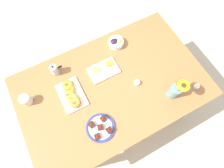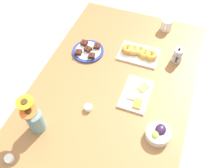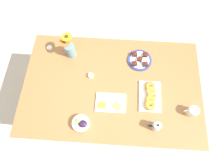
{
  "view_description": "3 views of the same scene",
  "coord_description": "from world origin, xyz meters",
  "px_view_note": "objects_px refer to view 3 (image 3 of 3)",
  "views": [
    {
      "loc": [
        -0.25,
        -0.47,
        2.13
      ],
      "look_at": [
        0.0,
        0.0,
        0.78
      ],
      "focal_mm": 28.0,
      "sensor_mm": 36.0,
      "label": 1
    },
    {
      "loc": [
        0.89,
        0.32,
        2.03
      ],
      "look_at": [
        0.0,
        0.0,
        0.78
      ],
      "focal_mm": 40.0,
      "sensor_mm": 36.0,
      "label": 2
    },
    {
      "loc": [
        -0.04,
        0.55,
        2.21
      ],
      "look_at": [
        0.0,
        0.0,
        0.78
      ],
      "focal_mm": 28.0,
      "sensor_mm": 36.0,
      "label": 3
    }
  ],
  "objects_px": {
    "grape_bowl": "(81,123)",
    "jam_cup_honey": "(50,48)",
    "coffee_mug": "(192,111)",
    "jam_cup_berry": "(91,75)",
    "flower_vase": "(70,49)",
    "dessert_plate": "(140,60)",
    "moka_pot": "(156,126)",
    "dining_table": "(112,89)",
    "croissant_platter": "(150,96)",
    "cheese_platter": "(110,103)"
  },
  "relations": [
    {
      "from": "jam_cup_honey",
      "to": "flower_vase",
      "type": "height_order",
      "value": "flower_vase"
    },
    {
      "from": "coffee_mug",
      "to": "dessert_plate",
      "type": "relative_size",
      "value": 0.52
    },
    {
      "from": "jam_cup_honey",
      "to": "moka_pot",
      "type": "height_order",
      "value": "moka_pot"
    },
    {
      "from": "grape_bowl",
      "to": "flower_vase",
      "type": "xyz_separation_m",
      "value": [
        0.18,
        -0.65,
        0.06
      ]
    },
    {
      "from": "jam_cup_honey",
      "to": "dessert_plate",
      "type": "bearing_deg",
      "value": 175.15
    },
    {
      "from": "grape_bowl",
      "to": "jam_cup_berry",
      "type": "relative_size",
      "value": 2.89
    },
    {
      "from": "coffee_mug",
      "to": "moka_pot",
      "type": "distance_m",
      "value": 0.33
    },
    {
      "from": "jam_cup_berry",
      "to": "flower_vase",
      "type": "xyz_separation_m",
      "value": [
        0.21,
        -0.22,
        0.07
      ]
    },
    {
      "from": "jam_cup_berry",
      "to": "moka_pot",
      "type": "bearing_deg",
      "value": 143.75
    },
    {
      "from": "coffee_mug",
      "to": "jam_cup_berry",
      "type": "height_order",
      "value": "coffee_mug"
    },
    {
      "from": "grape_bowl",
      "to": "dessert_plate",
      "type": "height_order",
      "value": "grape_bowl"
    },
    {
      "from": "dining_table",
      "to": "jam_cup_berry",
      "type": "distance_m",
      "value": 0.24
    },
    {
      "from": "jam_cup_honey",
      "to": "dessert_plate",
      "type": "relative_size",
      "value": 0.21
    },
    {
      "from": "dining_table",
      "to": "flower_vase",
      "type": "distance_m",
      "value": 0.54
    },
    {
      "from": "croissant_platter",
      "to": "moka_pot",
      "type": "relative_size",
      "value": 2.39
    },
    {
      "from": "flower_vase",
      "to": "moka_pot",
      "type": "height_order",
      "value": "flower_vase"
    },
    {
      "from": "dessert_plate",
      "to": "moka_pot",
      "type": "relative_size",
      "value": 1.89
    },
    {
      "from": "dining_table",
      "to": "flower_vase",
      "type": "relative_size",
      "value": 6.32
    },
    {
      "from": "flower_vase",
      "to": "moka_pot",
      "type": "distance_m",
      "value": 1.01
    },
    {
      "from": "dining_table",
      "to": "flower_vase",
      "type": "bearing_deg",
      "value": -36.35
    },
    {
      "from": "coffee_mug",
      "to": "croissant_platter",
      "type": "xyz_separation_m",
      "value": [
        0.34,
        -0.12,
        -0.02
      ]
    },
    {
      "from": "jam_cup_berry",
      "to": "cheese_platter",
      "type": "bearing_deg",
      "value": 128.53
    },
    {
      "from": "jam_cup_berry",
      "to": "moka_pot",
      "type": "xyz_separation_m",
      "value": [
        -0.58,
        0.42,
        0.03
      ]
    },
    {
      "from": "dessert_plate",
      "to": "flower_vase",
      "type": "height_order",
      "value": "flower_vase"
    },
    {
      "from": "jam_cup_honey",
      "to": "dessert_plate",
      "type": "height_order",
      "value": "dessert_plate"
    },
    {
      "from": "croissant_platter",
      "to": "dessert_plate",
      "type": "distance_m",
      "value": 0.37
    },
    {
      "from": "dining_table",
      "to": "dessert_plate",
      "type": "height_order",
      "value": "dessert_plate"
    },
    {
      "from": "cheese_platter",
      "to": "jam_cup_honey",
      "type": "xyz_separation_m",
      "value": [
        0.62,
        -0.51,
        0.01
      ]
    },
    {
      "from": "cheese_platter",
      "to": "moka_pot",
      "type": "relative_size",
      "value": 2.18
    },
    {
      "from": "dining_table",
      "to": "croissant_platter",
      "type": "relative_size",
      "value": 5.64
    },
    {
      "from": "grape_bowl",
      "to": "cheese_platter",
      "type": "relative_size",
      "value": 0.53
    },
    {
      "from": "coffee_mug",
      "to": "moka_pot",
      "type": "bearing_deg",
      "value": 25.21
    },
    {
      "from": "dining_table",
      "to": "coffee_mug",
      "type": "height_order",
      "value": "coffee_mug"
    },
    {
      "from": "jam_cup_honey",
      "to": "jam_cup_berry",
      "type": "distance_m",
      "value": 0.5
    },
    {
      "from": "cheese_platter",
      "to": "jam_cup_berry",
      "type": "height_order",
      "value": "same"
    },
    {
      "from": "coffee_mug",
      "to": "dining_table",
      "type": "bearing_deg",
      "value": -16.47
    },
    {
      "from": "dining_table",
      "to": "moka_pot",
      "type": "distance_m",
      "value": 0.53
    },
    {
      "from": "jam_cup_berry",
      "to": "dessert_plate",
      "type": "relative_size",
      "value": 0.21
    },
    {
      "from": "coffee_mug",
      "to": "jam_cup_berry",
      "type": "xyz_separation_m",
      "value": [
        0.88,
        -0.28,
        -0.03
      ]
    },
    {
      "from": "grape_bowl",
      "to": "jam_cup_honey",
      "type": "height_order",
      "value": "grape_bowl"
    },
    {
      "from": "jam_cup_honey",
      "to": "dessert_plate",
      "type": "xyz_separation_m",
      "value": [
        -0.87,
        0.07,
        -0.0
      ]
    },
    {
      "from": "grape_bowl",
      "to": "croissant_platter",
      "type": "relative_size",
      "value": 0.49
    },
    {
      "from": "dining_table",
      "to": "jam_cup_berry",
      "type": "relative_size",
      "value": 33.33
    },
    {
      "from": "coffee_mug",
      "to": "moka_pot",
      "type": "height_order",
      "value": "moka_pot"
    },
    {
      "from": "croissant_platter",
      "to": "dessert_plate",
      "type": "height_order",
      "value": "same"
    },
    {
      "from": "croissant_platter",
      "to": "flower_vase",
      "type": "distance_m",
      "value": 0.84
    },
    {
      "from": "coffee_mug",
      "to": "cheese_platter",
      "type": "distance_m",
      "value": 0.68
    },
    {
      "from": "dining_table",
      "to": "grape_bowl",
      "type": "relative_size",
      "value": 11.51
    },
    {
      "from": "coffee_mug",
      "to": "jam_cup_berry",
      "type": "bearing_deg",
      "value": -17.74
    },
    {
      "from": "dining_table",
      "to": "moka_pot",
      "type": "bearing_deg",
      "value": 137.78
    }
  ]
}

